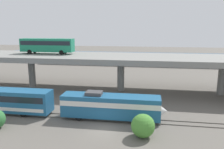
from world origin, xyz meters
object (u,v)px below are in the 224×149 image
at_px(parked_car_0, 163,60).
at_px(parked_car_2, 59,57).
at_px(train_locomotive, 115,105).
at_px(parked_car_1, 210,61).
at_px(transit_bus_on_overpass, 47,45).
at_px(parked_car_3, 183,60).

height_order(parked_car_0, parked_car_2, same).
xyz_separation_m(train_locomotive, parked_car_1, (25.17, 48.64, -0.14)).
height_order(train_locomotive, parked_car_1, train_locomotive).
relative_size(transit_bus_on_overpass, parked_car_2, 2.96).
bearing_deg(train_locomotive, parked_car_2, 119.62).
relative_size(train_locomotive, parked_car_1, 3.34).
bearing_deg(parked_car_1, transit_bus_on_overpass, 36.24).
bearing_deg(train_locomotive, parked_car_1, 62.64).
height_order(train_locomotive, transit_bus_on_overpass, transit_bus_on_overpass).
relative_size(transit_bus_on_overpass, parked_car_1, 2.58).
height_order(transit_bus_on_overpass, parked_car_0, transit_bus_on_overpass).
bearing_deg(parked_car_2, train_locomotive, -60.38).
bearing_deg(parked_car_1, parked_car_3, -9.24).
distance_m(transit_bus_on_overpass, parked_car_2, 37.24).
xyz_separation_m(transit_bus_on_overpass, parked_car_3, (34.56, 32.97, -7.52)).
bearing_deg(train_locomotive, parked_car_0, 79.10).
bearing_deg(train_locomotive, parked_car_3, 71.60).
bearing_deg(parked_car_1, train_locomotive, 62.64).
bearing_deg(parked_car_2, parked_car_0, -1.74).
xyz_separation_m(parked_car_0, parked_car_3, (6.92, -0.47, 0.00)).
distance_m(transit_bus_on_overpass, parked_car_1, 53.95).
xyz_separation_m(train_locomotive, parked_car_0, (9.72, 50.50, -0.14)).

